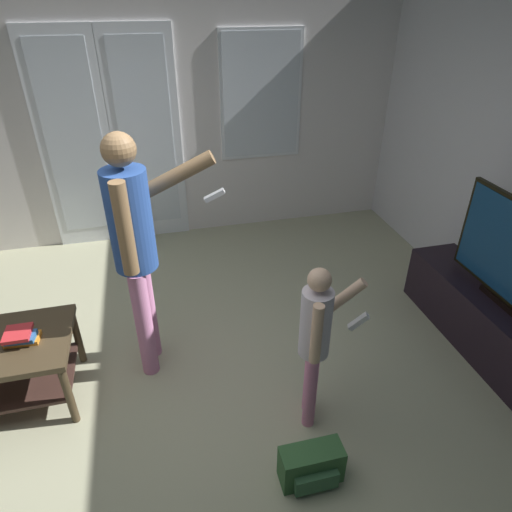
{
  "coord_description": "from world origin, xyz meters",
  "views": [
    {
      "loc": [
        0.23,
        -2.17,
        2.36
      ],
      "look_at": [
        0.79,
        0.09,
        0.95
      ],
      "focal_mm": 31.28,
      "sensor_mm": 36.0,
      "label": 1
    }
  ],
  "objects": [
    {
      "name": "ground_plane",
      "position": [
        0.0,
        0.0,
        -0.01
      ],
      "size": [
        5.76,
        4.84,
        0.02
      ],
      "primitive_type": "cube",
      "color": "#ADAC8A"
    },
    {
      "name": "wall_back_with_doors",
      "position": [
        0.03,
        2.38,
        1.34
      ],
      "size": [
        5.76,
        0.09,
        2.75
      ],
      "color": "silver",
      "rests_on": "ground_plane"
    },
    {
      "name": "tv_stand",
      "position": [
        2.52,
        -0.14,
        0.22
      ],
      "size": [
        0.41,
        1.68,
        0.45
      ],
      "color": "black",
      "rests_on": "ground_plane"
    },
    {
      "name": "person_adult",
      "position": [
        0.09,
        0.35,
        1.02
      ],
      "size": [
        0.74,
        0.45,
        1.69
      ],
      "color": "pink",
      "rests_on": "ground_plane"
    },
    {
      "name": "person_child",
      "position": [
        1.02,
        -0.38,
        0.67
      ],
      "size": [
        0.43,
        0.29,
        1.12
      ],
      "color": "pink",
      "rests_on": "ground_plane"
    },
    {
      "name": "backpack",
      "position": [
        0.89,
        -0.79,
        0.11
      ],
      "size": [
        0.35,
        0.19,
        0.23
      ],
      "color": "#356334",
      "rests_on": "ground_plane"
    },
    {
      "name": "book_stack",
      "position": [
        -0.67,
        0.19,
        0.53
      ],
      "size": [
        0.2,
        0.17,
        0.08
      ],
      "color": "orange",
      "rests_on": "coffee_table"
    }
  ]
}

